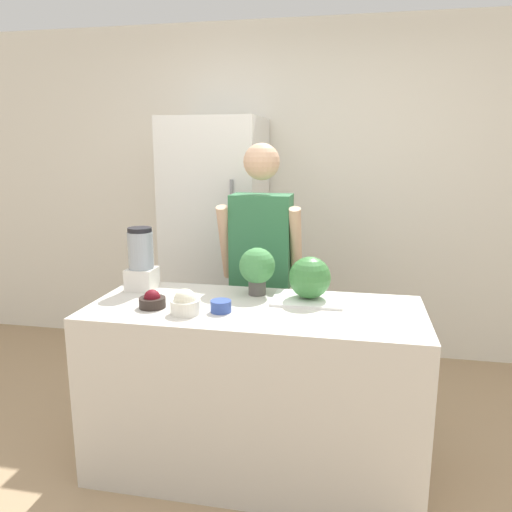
{
  "coord_description": "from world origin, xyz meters",
  "views": [
    {
      "loc": [
        0.47,
        -1.96,
        1.65
      ],
      "look_at": [
        0.0,
        0.39,
        1.13
      ],
      "focal_mm": 35.0,
      "sensor_mm": 36.0,
      "label": 1
    }
  ],
  "objects_px": {
    "potted_plant": "(257,268)",
    "refrigerator": "(217,244)",
    "bowl_cherries": "(152,301)",
    "watermelon": "(310,278)",
    "bowl_small_blue": "(221,306)",
    "person": "(261,276)",
    "bowl_cream": "(185,304)",
    "blender": "(141,260)"
  },
  "relations": [
    {
      "from": "refrigerator",
      "to": "watermelon",
      "type": "relative_size",
      "value": 8.68
    },
    {
      "from": "watermelon",
      "to": "bowl_small_blue",
      "type": "bearing_deg",
      "value": -146.03
    },
    {
      "from": "bowl_cherries",
      "to": "bowl_small_blue",
      "type": "xyz_separation_m",
      "value": [
        0.35,
        0.0,
        -0.01
      ]
    },
    {
      "from": "refrigerator",
      "to": "bowl_cherries",
      "type": "relative_size",
      "value": 14.33
    },
    {
      "from": "blender",
      "to": "potted_plant",
      "type": "height_order",
      "value": "blender"
    },
    {
      "from": "watermelon",
      "to": "blender",
      "type": "xyz_separation_m",
      "value": [
        -0.93,
        0.02,
        0.04
      ]
    },
    {
      "from": "bowl_cream",
      "to": "potted_plant",
      "type": "height_order",
      "value": "potted_plant"
    },
    {
      "from": "person",
      "to": "watermelon",
      "type": "xyz_separation_m",
      "value": [
        0.34,
        -0.48,
        0.13
      ]
    },
    {
      "from": "watermelon",
      "to": "potted_plant",
      "type": "height_order",
      "value": "potted_plant"
    },
    {
      "from": "refrigerator",
      "to": "bowl_small_blue",
      "type": "relative_size",
      "value": 18.61
    },
    {
      "from": "person",
      "to": "bowl_small_blue",
      "type": "height_order",
      "value": "person"
    },
    {
      "from": "bowl_small_blue",
      "to": "person",
      "type": "bearing_deg",
      "value": 85.87
    },
    {
      "from": "refrigerator",
      "to": "person",
      "type": "height_order",
      "value": "refrigerator"
    },
    {
      "from": "refrigerator",
      "to": "bowl_small_blue",
      "type": "xyz_separation_m",
      "value": [
        0.41,
        -1.4,
        -0.02
      ]
    },
    {
      "from": "refrigerator",
      "to": "blender",
      "type": "bearing_deg",
      "value": -95.98
    },
    {
      "from": "potted_plant",
      "to": "bowl_cherries",
      "type": "bearing_deg",
      "value": -145.2
    },
    {
      "from": "watermelon",
      "to": "bowl_cherries",
      "type": "distance_m",
      "value": 0.8
    },
    {
      "from": "refrigerator",
      "to": "bowl_cream",
      "type": "relative_size",
      "value": 13.49
    },
    {
      "from": "refrigerator",
      "to": "potted_plant",
      "type": "distance_m",
      "value": 1.21
    },
    {
      "from": "watermelon",
      "to": "bowl_cherries",
      "type": "bearing_deg",
      "value": -160.19
    },
    {
      "from": "bowl_cherries",
      "to": "bowl_cream",
      "type": "height_order",
      "value": "bowl_cream"
    },
    {
      "from": "potted_plant",
      "to": "refrigerator",
      "type": "bearing_deg",
      "value": 115.99
    },
    {
      "from": "refrigerator",
      "to": "bowl_cream",
      "type": "height_order",
      "value": "refrigerator"
    },
    {
      "from": "bowl_cherries",
      "to": "potted_plant",
      "type": "xyz_separation_m",
      "value": [
        0.46,
        0.32,
        0.11
      ]
    },
    {
      "from": "person",
      "to": "bowl_cream",
      "type": "xyz_separation_m",
      "value": [
        -0.21,
        -0.81,
        0.06
      ]
    },
    {
      "from": "bowl_cherries",
      "to": "bowl_small_blue",
      "type": "height_order",
      "value": "bowl_cherries"
    },
    {
      "from": "watermelon",
      "to": "bowl_cherries",
      "type": "xyz_separation_m",
      "value": [
        -0.75,
        -0.27,
        -0.09
      ]
    },
    {
      "from": "bowl_cherries",
      "to": "watermelon",
      "type": "bearing_deg",
      "value": 19.81
    },
    {
      "from": "person",
      "to": "bowl_cherries",
      "type": "bearing_deg",
      "value": -118.22
    },
    {
      "from": "watermelon",
      "to": "potted_plant",
      "type": "xyz_separation_m",
      "value": [
        -0.28,
        0.05,
        0.03
      ]
    },
    {
      "from": "bowl_cream",
      "to": "watermelon",
      "type": "bearing_deg",
      "value": 30.43
    },
    {
      "from": "refrigerator",
      "to": "bowl_small_blue",
      "type": "distance_m",
      "value": 1.46
    },
    {
      "from": "bowl_cherries",
      "to": "bowl_cream",
      "type": "relative_size",
      "value": 0.94
    },
    {
      "from": "person",
      "to": "watermelon",
      "type": "relative_size",
      "value": 7.82
    },
    {
      "from": "person",
      "to": "potted_plant",
      "type": "distance_m",
      "value": 0.46
    },
    {
      "from": "refrigerator",
      "to": "potted_plant",
      "type": "relative_size",
      "value": 7.34
    },
    {
      "from": "bowl_cream",
      "to": "blender",
      "type": "xyz_separation_m",
      "value": [
        -0.37,
        0.35,
        0.12
      ]
    },
    {
      "from": "person",
      "to": "bowl_cream",
      "type": "distance_m",
      "value": 0.84
    },
    {
      "from": "refrigerator",
      "to": "watermelon",
      "type": "distance_m",
      "value": 1.4
    },
    {
      "from": "refrigerator",
      "to": "bowl_cream",
      "type": "distance_m",
      "value": 1.48
    },
    {
      "from": "bowl_cream",
      "to": "potted_plant",
      "type": "bearing_deg",
      "value": 54.35
    },
    {
      "from": "bowl_cherries",
      "to": "bowl_cream",
      "type": "distance_m",
      "value": 0.2
    }
  ]
}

